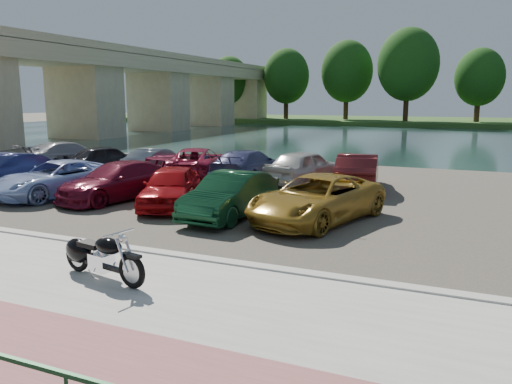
{
  "coord_description": "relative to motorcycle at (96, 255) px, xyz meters",
  "views": [
    {
      "loc": [
        5.47,
        -7.36,
        3.63
      ],
      "look_at": [
        0.14,
        5.05,
        1.1
      ],
      "focal_mm": 35.0,
      "sensor_mm": 36.0,
      "label": 1
    }
  ],
  "objects": [
    {
      "name": "river",
      "position": [
        1.22,
        39.86,
        -0.56
      ],
      "size": [
        120.0,
        40.0,
        0.0
      ],
      "primitive_type": "cube",
      "color": "#182B2A",
      "rests_on": "ground"
    },
    {
      "name": "motorcycle",
      "position": [
        0.0,
        0.0,
        0.0
      ],
      "size": [
        2.31,
        0.86,
        1.05
      ],
      "rotation": [
        0.0,
        0.0,
        -0.2
      ],
      "color": "black",
      "rests_on": "promenade"
    },
    {
      "name": "car_13",
      "position": [
        2.64,
        12.28,
        0.2
      ],
      "size": [
        2.18,
        4.59,
        1.45
      ],
      "primitive_type": "imported",
      "rotation": [
        0.0,
        0.0,
        3.29
      ],
      "color": "#521518",
      "rests_on": "parking_lot"
    },
    {
      "name": "car_5",
      "position": [
        0.08,
        5.94,
        0.16
      ],
      "size": [
        1.64,
        4.22,
        1.37
      ],
      "primitive_type": "imported",
      "rotation": [
        0.0,
        0.0,
        -0.05
      ],
      "color": "#0F391F",
      "rests_on": "parking_lot"
    },
    {
      "name": "promenade",
      "position": [
        1.22,
        -1.14,
        -0.51
      ],
      "size": [
        60.0,
        6.0,
        0.1
      ],
      "primitive_type": "cube",
      "color": "#A7A49D",
      "rests_on": "ground"
    },
    {
      "name": "car_7",
      "position": [
        -12.42,
        12.24,
        0.19
      ],
      "size": [
        2.78,
        5.19,
        1.43
      ],
      "primitive_type": "imported",
      "rotation": [
        0.0,
        0.0,
        2.98
      ],
      "color": "gray",
      "rests_on": "parking_lot"
    },
    {
      "name": "car_11",
      "position": [
        -2.28,
        12.45,
        0.18
      ],
      "size": [
        2.01,
        4.82,
        1.39
      ],
      "primitive_type": "imported",
      "rotation": [
        0.0,
        0.0,
        3.13
      ],
      "color": "navy",
      "rests_on": "parking_lot"
    },
    {
      "name": "car_10",
      "position": [
        -4.91,
        12.57,
        0.16
      ],
      "size": [
        3.68,
        5.39,
        1.37
      ],
      "primitive_type": "imported",
      "rotation": [
        0.0,
        0.0,
        3.45
      ],
      "color": "maroon",
      "rests_on": "parking_lot"
    },
    {
      "name": "kerb",
      "position": [
        1.22,
        1.86,
        -0.49
      ],
      "size": [
        60.0,
        0.3,
        0.14
      ],
      "primitive_type": "cube",
      "color": "#A7A49D",
      "rests_on": "ground"
    },
    {
      "name": "pink_path",
      "position": [
        1.22,
        -2.64,
        -0.46
      ],
      "size": [
        60.0,
        2.0,
        0.01
      ],
      "primitive_type": "cube",
      "color": "#8E5150",
      "rests_on": "promenade"
    },
    {
      "name": "car_4",
      "position": [
        -2.44,
        6.51,
        0.16
      ],
      "size": [
        2.91,
        4.33,
        1.37
      ],
      "primitive_type": "imported",
      "rotation": [
        0.0,
        0.0,
        0.35
      ],
      "color": "#A50B0F",
      "rests_on": "parking_lot"
    },
    {
      "name": "ground",
      "position": [
        1.22,
        -0.14,
        -0.56
      ],
      "size": [
        200.0,
        200.0,
        0.0
      ],
      "primitive_type": "plane",
      "color": "#595447",
      "rests_on": "ground"
    },
    {
      "name": "car_12",
      "position": [
        0.3,
        12.63,
        0.22
      ],
      "size": [
        2.79,
        4.65,
        1.48
      ],
      "primitive_type": "imported",
      "rotation": [
        0.0,
        0.0,
        2.89
      ],
      "color": "#B3B3AE",
      "rests_on": "parking_lot"
    },
    {
      "name": "bridge",
      "position": [
        -26.78,
        40.88,
        4.96
      ],
      "size": [
        7.0,
        56.0,
        8.55
      ],
      "color": "tan",
      "rests_on": "ground"
    },
    {
      "name": "parking_lot",
      "position": [
        1.22,
        10.86,
        -0.54
      ],
      "size": [
        60.0,
        18.0,
        0.04
      ],
      "primitive_type": "cube",
      "color": "#433F36",
      "rests_on": "ground"
    },
    {
      "name": "car_1",
      "position": [
        -9.88,
        6.18,
        0.22
      ],
      "size": [
        1.69,
        4.53,
        1.48
      ],
      "primitive_type": "imported",
      "rotation": [
        0.0,
        0.0,
        0.03
      ],
      "color": "#161C47",
      "rests_on": "parking_lot"
    },
    {
      "name": "car_8",
      "position": [
        -9.66,
        12.0,
        0.17
      ],
      "size": [
        2.93,
        4.34,
        1.37
      ],
      "primitive_type": "imported",
      "rotation": [
        0.0,
        0.0,
        2.78
      ],
      "color": "black",
      "rests_on": "parking_lot"
    },
    {
      "name": "car_9",
      "position": [
        -7.15,
        12.55,
        0.11
      ],
      "size": [
        1.38,
        3.86,
        1.27
      ],
      "primitive_type": "imported",
      "rotation": [
        0.0,
        0.0,
        3.15
      ],
      "color": "slate",
      "rests_on": "parking_lot"
    },
    {
      "name": "car_2",
      "position": [
        -7.32,
        6.42,
        0.14
      ],
      "size": [
        3.29,
        5.17,
        1.33
      ],
      "primitive_type": "imported",
      "rotation": [
        0.0,
        0.0,
        -0.24
      ],
      "color": "#9CB2E3",
      "rests_on": "parking_lot"
    },
    {
      "name": "far_bank",
      "position": [
        1.22,
        71.86,
        -0.26
      ],
      "size": [
        120.0,
        24.0,
        0.6
      ],
      "primitive_type": "cube",
      "color": "#264A1A",
      "rests_on": "ground"
    },
    {
      "name": "car_6",
      "position": [
        2.66,
        6.47,
        0.17
      ],
      "size": [
        3.62,
        5.4,
        1.38
      ],
      "primitive_type": "imported",
      "rotation": [
        0.0,
        0.0,
        -0.29
      ],
      "color": "olive",
      "rests_on": "parking_lot"
    },
    {
      "name": "car_3",
      "position": [
        -4.88,
        6.82,
        0.15
      ],
      "size": [
        2.9,
        4.93,
        1.34
      ],
      "primitive_type": "imported",
      "rotation": [
        0.0,
        0.0,
        -0.23
      ],
      "color": "maroon",
      "rests_on": "parking_lot"
    },
    {
      "name": "far_trees",
      "position": [
        5.58,
        65.65,
        6.93
      ],
      "size": [
        70.25,
        10.68,
        12.52
      ],
      "color": "#362413",
      "rests_on": "far_bank"
    }
  ]
}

